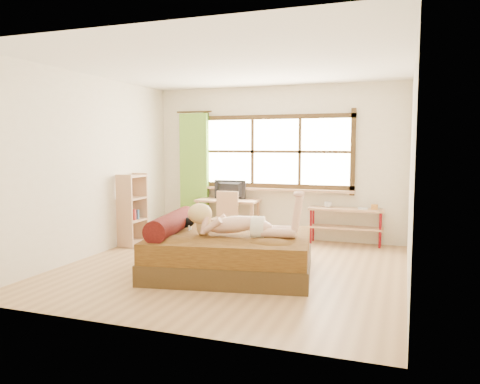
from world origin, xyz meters
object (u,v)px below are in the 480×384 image
at_px(bed, 227,252).
at_px(kitten, 184,221).
at_px(woman, 241,212).
at_px(bookshelf, 132,209).
at_px(chair, 226,214).
at_px(pipe_shelf, 346,218).
at_px(desk, 228,205).

relative_size(bed, kitten, 7.50).
xyz_separation_m(woman, bookshelf, (-2.31, 1.12, -0.22)).
bearing_deg(bookshelf, chair, 27.65).
relative_size(chair, bookshelf, 0.73).
relative_size(kitten, chair, 0.35).
distance_m(bed, pipe_shelf, 2.63).
bearing_deg(woman, pipe_shelf, 55.81).
xyz_separation_m(kitten, chair, (-0.06, 1.71, -0.15)).
relative_size(kitten, pipe_shelf, 0.25).
height_order(woman, desk, woman).
bearing_deg(chair, bed, -69.77).
relative_size(desk, chair, 1.29).
height_order(pipe_shelf, bookshelf, bookshelf).
relative_size(pipe_shelf, bookshelf, 1.04).
bearing_deg(desk, kitten, -87.32).
relative_size(bed, woman, 1.61).
distance_m(woman, chair, 2.11).
height_order(kitten, chair, chair).
relative_size(bed, pipe_shelf, 1.87).
relative_size(desk, pipe_shelf, 0.91).
height_order(desk, bookshelf, bookshelf).
bearing_deg(pipe_shelf, woman, -114.83).
bearing_deg(bed, chair, 101.83).
distance_m(desk, chair, 0.40).
distance_m(chair, bookshelf, 1.56).
relative_size(woman, kitten, 4.67).
bearing_deg(desk, woman, -66.93).
xyz_separation_m(bed, bookshelf, (-2.11, 1.07, 0.33)).
bearing_deg(woman, bookshelf, 144.03).
height_order(kitten, pipe_shelf, kitten).
bearing_deg(woman, chair, 106.52).
bearing_deg(chair, desk, 103.02).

